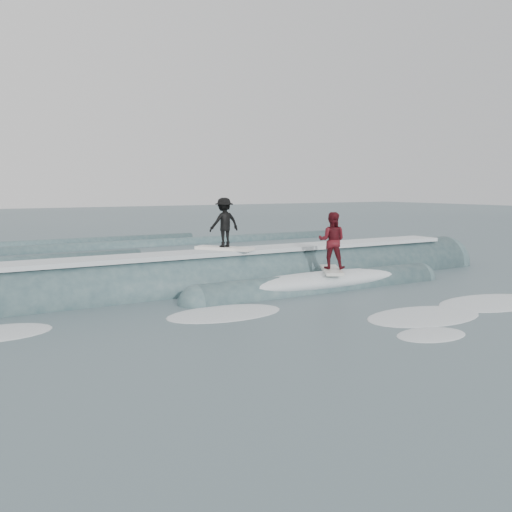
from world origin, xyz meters
TOP-DOWN VIEW (x-y plane):
  - ground at (0.00, 0.00)m, footprint 160.00×160.00m
  - breaking_wave at (0.26, 4.08)m, footprint 22.52×3.95m
  - surfer_black at (-0.63, 4.39)m, footprint 1.57×1.97m
  - surfer_red at (2.18, 2.19)m, footprint 1.52×1.99m
  - whitewater at (-0.26, -0.97)m, footprint 15.59×6.87m
  - far_swells at (-3.08, 17.65)m, footprint 37.23×8.65m

SIDE VIEW (x-z plane):
  - ground at x=0.00m, z-range 0.00..0.00m
  - whitewater at x=-0.26m, z-range -0.05..0.05m
  - far_swells at x=-3.08m, z-range -0.40..0.40m
  - breaking_wave at x=0.26m, z-range -1.13..1.21m
  - surfer_red at x=2.18m, z-range 0.54..2.49m
  - surfer_black at x=-0.63m, z-range 1.21..2.96m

